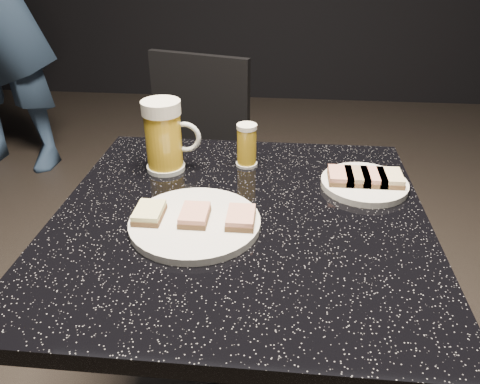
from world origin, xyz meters
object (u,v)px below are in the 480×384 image
Objects in this scene: plate_small at (364,184)px; beer_mug at (165,136)px; beer_tumbler at (247,145)px; plate_large at (195,223)px; table at (240,311)px; chair at (189,164)px.

beer_mug is (-0.43, 0.04, 0.07)m from plate_small.
plate_small is 1.13× the size of beer_mug.
beer_mug is 0.18m from beer_tumbler.
plate_large is 0.26m from table.
plate_small is 1.82× the size of beer_tumbler.
beer_mug is 0.19× the size of chair.
plate_small is 0.21× the size of chair.
chair is (-0.25, 0.72, -0.01)m from table.
table is 0.41m from beer_mug.
beer_mug is at bearing 135.63° from table.
table is 0.36m from beer_tumbler.
plate_large reaches higher than table.
plate_small is 0.38m from table.
table is (0.08, 0.04, -0.25)m from plate_large.
beer_mug reaches higher than plate_large.
chair is (-0.07, 0.54, -0.33)m from beer_mug.
beer_tumbler reaches higher than table.
chair is at bearing 109.20° from table.
beer_mug is at bearing -82.67° from chair.
beer_mug is at bearing 115.03° from plate_large.
plate_small is at bearing -17.44° from beer_tumbler.
table is 0.88× the size of chair.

